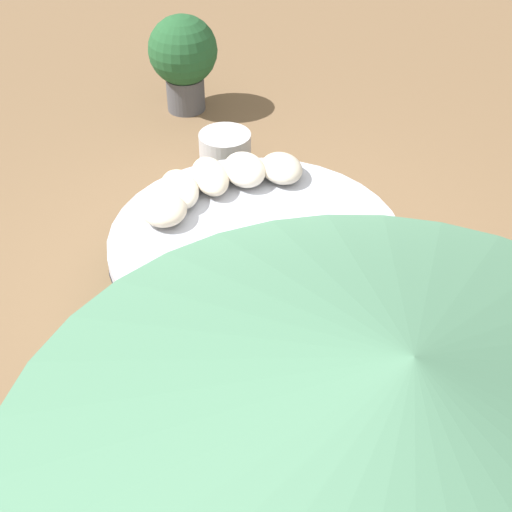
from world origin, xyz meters
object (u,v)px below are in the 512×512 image
object	(u,v)px
throw_pillow_1	(245,169)
throw_pillow_0	(282,168)
patio_chair	(448,406)
planter	(183,56)
throw_pillow_4	(163,209)
patio_umbrella	(402,415)
throw_pillow_2	(210,176)
round_bed	(256,261)
throw_pillow_3	(180,189)
side_table	(225,155)

from	to	relation	value
throw_pillow_1	throw_pillow_0	bearing A→B (deg)	-97.26
patio_chair	planter	distance (m)	4.95
throw_pillow_4	patio_umbrella	world-z (taller)	patio_umbrella
throw_pillow_2	patio_umbrella	xyz separation A→B (m)	(-3.68, 0.27, 1.56)
round_bed	throw_pillow_0	xyz separation A→B (m)	(0.69, -0.41, 0.34)
throw_pillow_0	throw_pillow_3	bearing A→B (deg)	94.84
patio_chair	patio_umbrella	world-z (taller)	patio_umbrella
throw_pillow_3	round_bed	bearing A→B (deg)	-144.13
throw_pillow_2	planter	distance (m)	2.36
round_bed	throw_pillow_1	distance (m)	0.81
throw_pillow_1	throw_pillow_3	world-z (taller)	throw_pillow_1
throw_pillow_4	patio_chair	distance (m)	2.53
throw_pillow_2	throw_pillow_4	distance (m)	0.56
patio_chair	side_table	size ratio (longest dim) A/B	2.02
throw_pillow_1	throw_pillow_2	bearing A→B (deg)	90.44
patio_umbrella	throw_pillow_2	bearing A→B (deg)	-4.16
throw_pillow_1	throw_pillow_4	bearing A→B (deg)	115.43
throw_pillow_0	throw_pillow_1	bearing A→B (deg)	82.74
patio_chair	round_bed	bearing A→B (deg)	-75.26
throw_pillow_2	side_table	distance (m)	1.06
throw_pillow_3	planter	size ratio (longest dim) A/B	0.48
side_table	throw_pillow_0	bearing A→B (deg)	-165.68
throw_pillow_0	patio_umbrella	distance (m)	4.05
throw_pillow_1	planter	world-z (taller)	planter
throw_pillow_0	throw_pillow_3	distance (m)	0.86
throw_pillow_0	round_bed	bearing A→B (deg)	149.03
throw_pillow_4	planter	size ratio (longest dim) A/B	0.40
round_bed	throw_pillow_1	bearing A→B (deg)	-8.69
throw_pillow_0	planter	bearing A→B (deg)	7.97
throw_pillow_2	throw_pillow_1	bearing A→B (deg)	-89.56
throw_pillow_1	throw_pillow_3	bearing A→B (deg)	101.30
planter	side_table	size ratio (longest dim) A/B	2.15
throw_pillow_0	patio_umbrella	size ratio (longest dim) A/B	0.18
throw_pillow_3	throw_pillow_4	xyz separation A→B (m)	(-0.23, 0.17, 0.00)
throw_pillow_2	side_table	world-z (taller)	throw_pillow_2
round_bed	throw_pillow_3	size ratio (longest dim) A/B	4.31
throw_pillow_0	throw_pillow_4	world-z (taller)	throw_pillow_4
round_bed	side_table	world-z (taller)	round_bed
throw_pillow_2	throw_pillow_3	size ratio (longest dim) A/B	1.03
round_bed	patio_chair	distance (m)	1.96
patio_umbrella	throw_pillow_0	bearing A→B (deg)	-13.19
throw_pillow_4	throw_pillow_0	bearing A→B (deg)	-73.39
patio_chair	throw_pillow_4	bearing A→B (deg)	-64.48
throw_pillow_3	planter	world-z (taller)	planter
throw_pillow_3	patio_umbrella	size ratio (longest dim) A/B	0.21
throw_pillow_1	patio_umbrella	size ratio (longest dim) A/B	0.19
throw_pillow_3	side_table	size ratio (longest dim) A/B	1.04
round_bed	side_table	xyz separation A→B (m)	(1.64, -0.17, -0.05)
round_bed	throw_pillow_2	bearing A→B (deg)	13.59
throw_pillow_0	throw_pillow_4	xyz separation A→B (m)	(-0.31, 1.02, 0.00)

